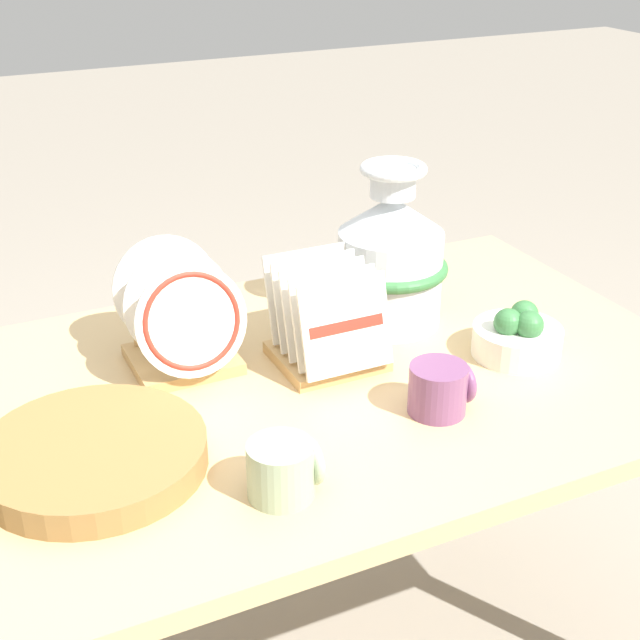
% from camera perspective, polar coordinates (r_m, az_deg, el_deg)
% --- Properties ---
extents(display_table, '(1.37, 0.89, 0.74)m').
position_cam_1_polar(display_table, '(1.64, -0.00, -5.99)').
color(display_table, tan).
rests_on(display_table, ground_plane).
extents(ceramic_vase, '(0.23, 0.23, 0.32)m').
position_cam_1_polar(ceramic_vase, '(1.74, 4.52, 4.05)').
color(ceramic_vase, silver).
rests_on(ceramic_vase, display_table).
extents(dish_rack_round_plates, '(0.20, 0.21, 0.22)m').
position_cam_1_polar(dish_rack_round_plates, '(1.60, -8.82, -0.53)').
color(dish_rack_round_plates, tan).
rests_on(dish_rack_round_plates, display_table).
extents(dish_rack_square_plates, '(0.18, 0.20, 0.19)m').
position_cam_1_polar(dish_rack_square_plates, '(1.61, 0.43, -0.55)').
color(dish_rack_square_plates, tan).
rests_on(dish_rack_square_plates, display_table).
extents(wicker_charger_stack, '(0.34, 0.34, 0.04)m').
position_cam_1_polar(wicker_charger_stack, '(1.39, -14.31, -8.36)').
color(wicker_charger_stack, olive).
rests_on(wicker_charger_stack, display_table).
extents(mug_plum_glaze, '(0.11, 0.10, 0.08)m').
position_cam_1_polar(mug_plum_glaze, '(1.49, 7.70, -4.36)').
color(mug_plum_glaze, '#7A4770').
rests_on(mug_plum_glaze, display_table).
extents(mug_sage_glaze, '(0.11, 0.10, 0.08)m').
position_cam_1_polar(mug_sage_glaze, '(1.29, -2.33, -9.52)').
color(mug_sage_glaze, '#9EB28E').
rests_on(mug_sage_glaze, display_table).
extents(fruit_bowl, '(0.17, 0.17, 0.10)m').
position_cam_1_polar(fruit_bowl, '(1.69, 12.53, -1.03)').
color(fruit_bowl, white).
rests_on(fruit_bowl, display_table).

